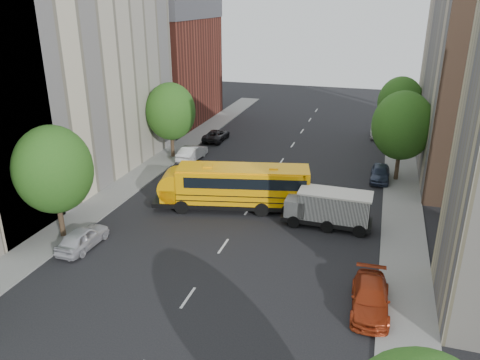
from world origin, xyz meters
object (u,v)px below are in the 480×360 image
at_px(street_tree_4, 402,126).
at_px(school_bus, 233,185).
at_px(street_tree_1, 53,170).
at_px(parked_car_0, 83,238).
at_px(street_tree_5, 400,102).
at_px(parked_car_2, 216,135).
at_px(parked_car_3, 370,298).
at_px(parked_car_5, 376,132).
at_px(parked_car_1, 192,153).
at_px(street_tree_2, 171,112).
at_px(safari_truck, 328,208).
at_px(parked_car_4, 380,173).

xyz_separation_m(street_tree_4, school_bus, (-12.25, -10.10, -3.11)).
distance_m(street_tree_1, parked_car_0, 4.84).
xyz_separation_m(street_tree_5, parked_car_0, (-19.80, -30.86, -3.98)).
bearing_deg(parked_car_2, parked_car_3, 124.33).
bearing_deg(parked_car_5, street_tree_4, -83.74).
bearing_deg(parked_car_2, parked_car_0, 90.27).
relative_size(parked_car_1, parked_car_3, 0.94).
bearing_deg(street_tree_2, street_tree_1, -90.00).
bearing_deg(parked_car_1, street_tree_4, -176.96).
bearing_deg(safari_truck, parked_car_5, 85.33).
bearing_deg(school_bus, safari_truck, -19.63).
bearing_deg(parked_car_1, street_tree_2, -0.41).
distance_m(safari_truck, parked_car_0, 16.97).
height_order(street_tree_5, safari_truck, street_tree_5).
height_order(school_bus, parked_car_2, school_bus).
bearing_deg(school_bus, parked_car_1, 114.41).
xyz_separation_m(street_tree_5, parked_car_4, (-1.40, -12.55, -4.00)).
distance_m(parked_car_2, parked_car_5, 18.92).
distance_m(parked_car_3, parked_car_4, 19.55).
bearing_deg(parked_car_5, parked_car_3, -91.28).
distance_m(street_tree_4, street_tree_5, 12.01).
bearing_deg(street_tree_4, school_bus, -140.50).
bearing_deg(parked_car_1, school_bus, 129.82).
bearing_deg(school_bus, parked_car_3, -55.39).
height_order(parked_car_1, parked_car_3, parked_car_1).
relative_size(parked_car_1, parked_car_5, 1.16).
bearing_deg(parked_car_1, parked_car_2, -87.31).
height_order(parked_car_4, parked_car_5, parked_car_4).
bearing_deg(street_tree_5, parked_car_2, -166.16).
xyz_separation_m(street_tree_1, parked_car_2, (2.20, 25.12, -4.31)).
bearing_deg(parked_car_0, safari_truck, -151.33).
xyz_separation_m(street_tree_4, parked_car_1, (-19.80, -0.12, -4.33)).
height_order(street_tree_1, parked_car_3, street_tree_1).
height_order(street_tree_2, street_tree_5, street_tree_2).
bearing_deg(parked_car_0, parked_car_4, -134.08).
height_order(parked_car_0, parked_car_1, parked_car_1).
bearing_deg(street_tree_5, safari_truck, -101.74).
xyz_separation_m(school_bus, parked_car_2, (-7.55, 17.22, -1.33)).
bearing_deg(street_tree_4, parked_car_5, 98.88).
height_order(school_bus, parked_car_5, school_bus).
relative_size(street_tree_2, street_tree_5, 1.03).
bearing_deg(safari_truck, street_tree_5, 79.46).
relative_size(school_bus, parked_car_0, 3.01).
bearing_deg(parked_car_5, street_tree_2, -147.21).
xyz_separation_m(street_tree_2, school_bus, (9.75, -10.10, -2.86)).
distance_m(street_tree_2, safari_truck, 20.71).
distance_m(street_tree_5, parked_car_2, 20.79).
distance_m(parked_car_1, parked_car_2, 7.24).
bearing_deg(parked_car_0, parked_car_5, -117.06).
distance_m(safari_truck, parked_car_4, 11.01).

